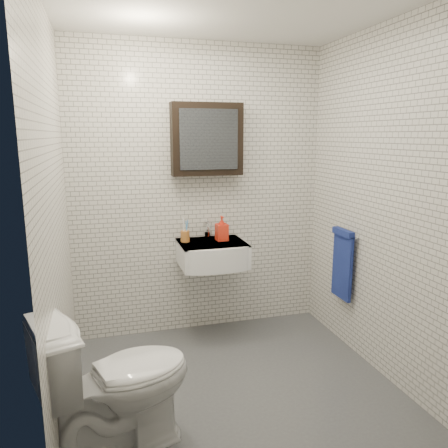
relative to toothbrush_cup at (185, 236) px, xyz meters
name	(u,v)px	position (x,y,z in m)	size (l,w,h in m)	color
ground	(233,383)	(0.16, -0.85, -0.90)	(2.20, 2.00, 0.01)	#484A50
room_shell	(234,178)	(0.16, -0.85, 0.56)	(2.22, 2.02, 2.51)	silver
washbasin	(213,254)	(0.21, -0.12, -0.15)	(0.55, 0.50, 0.20)	white
faucet	(208,230)	(0.21, 0.08, 0.01)	(0.06, 0.20, 0.15)	silver
mirror_cabinet	(207,139)	(0.21, 0.08, 0.80)	(0.60, 0.15, 0.60)	black
towel_rail	(343,261)	(1.21, -0.50, -0.18)	(0.09, 0.30, 0.58)	silver
toothbrush_cup	(185,236)	(0.00, 0.00, 0.00)	(0.08, 0.08, 0.21)	#AE682B
soap_bottle	(222,228)	(0.31, -0.04, 0.05)	(0.10, 0.10, 0.21)	orange
toilet	(117,381)	(-0.64, -1.30, -0.48)	(0.47, 0.82, 0.84)	white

